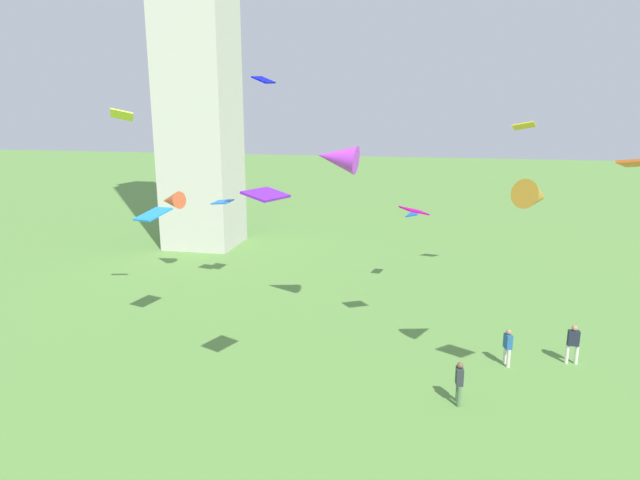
{
  "coord_description": "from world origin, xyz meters",
  "views": [
    {
      "loc": [
        5.53,
        -3.96,
        11.28
      ],
      "look_at": [
        1.36,
        16.5,
        6.2
      ],
      "focal_mm": 31.53,
      "sensor_mm": 36.0,
      "label": 1
    }
  ],
  "objects": [
    {
      "name": "person_0",
      "position": [
        6.84,
        16.27,
        0.99
      ],
      "size": [
        0.3,
        0.54,
        1.74
      ],
      "rotation": [
        0.0,
        0.0,
        4.8
      ],
      "color": "#51754C",
      "rests_on": "ground_plane"
    },
    {
      "name": "person_1",
      "position": [
        9.05,
        20.09,
        0.96
      ],
      "size": [
        0.37,
        0.51,
        1.7
      ],
      "rotation": [
        0.0,
        0.0,
        1.87
      ],
      "color": "silver",
      "rests_on": "ground_plane"
    },
    {
      "name": "person_2",
      "position": [
        11.91,
        20.85,
        1.03
      ],
      "size": [
        0.56,
        0.28,
        1.82
      ],
      "rotation": [
        0.0,
        0.0,
        0.02
      ],
      "color": "silver",
      "rests_on": "ground_plane"
    },
    {
      "name": "kite_flying_0",
      "position": [
        9.21,
        17.67,
        7.97
      ],
      "size": [
        1.92,
        2.02,
        1.38
      ],
      "rotation": [
        0.0,
        0.0,
        2.47
      ],
      "color": "#BE8325"
    },
    {
      "name": "kite_flying_1",
      "position": [
        -9.57,
        21.62,
        10.74
      ],
      "size": [
        1.28,
        0.98,
        0.68
      ],
      "rotation": [
        0.0,
        0.0,
        0.43
      ],
      "color": "yellow"
    },
    {
      "name": "kite_flying_2",
      "position": [
        -2.95,
        23.68,
        12.42
      ],
      "size": [
        0.95,
        1.29,
        0.43
      ],
      "rotation": [
        0.0,
        0.0,
        4.58
      ],
      "color": "#0409C3"
    },
    {
      "name": "kite_flying_3",
      "position": [
        0.94,
        22.6,
        8.77
      ],
      "size": [
        2.17,
        1.55,
        1.57
      ],
      "rotation": [
        0.0,
        0.0,
        4.62
      ],
      "color": "#BF38E7"
    },
    {
      "name": "kite_flying_4",
      "position": [
        -7.17,
        28.27,
        5.39
      ],
      "size": [
        1.41,
        1.17,
        0.32
      ],
      "rotation": [
        0.0,
        0.0,
        5.99
      ],
      "color": "blue"
    },
    {
      "name": "kite_flying_5",
      "position": [
        0.01,
        13.99,
        8.31
      ],
      "size": [
        1.48,
        1.76,
        0.32
      ],
      "rotation": [
        0.0,
        0.0,
        1.22
      ],
      "color": "purple"
    },
    {
      "name": "kite_flying_6",
      "position": [
        -7.58,
        20.31,
        6.13
      ],
      "size": [
        1.55,
        1.86,
        0.48
      ],
      "rotation": [
        0.0,
        0.0,
        4.39
      ],
      "color": "#1E8CF0"
    },
    {
      "name": "kite_flying_7",
      "position": [
        -11.24,
        29.61,
        5.12
      ],
      "size": [
        2.03,
        1.72,
        1.32
      ],
      "rotation": [
        0.0,
        0.0,
        4.31
      ],
      "color": "#D45330"
    },
    {
      "name": "kite_flying_8",
      "position": [
        4.42,
        30.03,
        4.77
      ],
      "size": [
        0.95,
        1.2,
        0.34
      ],
      "rotation": [
        0.0,
        0.0,
        1.32
      ],
      "color": "blue"
    },
    {
      "name": "kite_flying_9",
      "position": [
        10.58,
        31.38,
        10.01
      ],
      "size": [
        1.44,
        1.12,
        0.6
      ],
      "rotation": [
        0.0,
        0.0,
        5.98
      ],
      "color": "gold"
    },
    {
      "name": "kite_flying_11",
      "position": [
        4.7,
        22.02,
        6.45
      ],
      "size": [
        1.46,
        1.44,
        0.44
      ],
      "rotation": [
        0.0,
        0.0,
        3.86
      ],
      "color": "#B8037E"
    }
  ]
}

